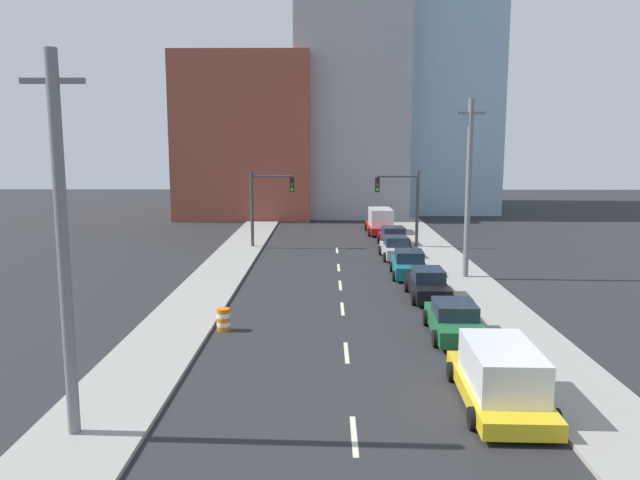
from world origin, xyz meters
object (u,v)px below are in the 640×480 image
(traffic_signal_left, at_px, (264,199))
(utility_pole_right_mid, at_px, (468,189))
(sedan_black, at_px, (428,285))
(box_truck_red, at_px, (380,222))
(traffic_signal_right, at_px, (405,199))
(sedan_silver, at_px, (396,248))
(box_truck_yellow, at_px, (500,377))
(sedan_maroon, at_px, (393,237))
(utility_pole_left_near, at_px, (63,247))
(sedan_green, at_px, (454,320))
(traffic_barrel, at_px, (223,320))
(sedan_teal, at_px, (409,265))

(traffic_signal_left, xyz_separation_m, utility_pole_right_mid, (12.85, -10.88, 1.58))
(sedan_black, xyz_separation_m, box_truck_red, (-0.45, 23.42, 0.35))
(traffic_signal_left, bearing_deg, traffic_signal_right, 0.00)
(sedan_silver, bearing_deg, utility_pole_right_mid, -65.15)
(box_truck_yellow, height_order, sedan_maroon, box_truck_yellow)
(traffic_signal_left, bearing_deg, sedan_black, -57.49)
(utility_pole_left_near, xyz_separation_m, sedan_green, (12.02, 9.16, -4.55))
(traffic_signal_right, bearing_deg, box_truck_yellow, -91.29)
(sedan_black, height_order, box_truck_red, box_truck_red)
(sedan_black, height_order, sedan_silver, sedan_black)
(traffic_signal_right, distance_m, sedan_black, 15.84)
(traffic_barrel, relative_size, sedan_green, 0.20)
(utility_pole_right_mid, bearing_deg, box_truck_yellow, -99.17)
(utility_pole_right_mid, relative_size, box_truck_yellow, 1.77)
(traffic_signal_left, xyz_separation_m, traffic_barrel, (0.36, -21.24, -3.25))
(traffic_signal_right, height_order, box_truck_yellow, traffic_signal_right)
(sedan_green, xyz_separation_m, sedan_silver, (-0.49, 17.65, 0.04))
(sedan_green, bearing_deg, sedan_maroon, 91.80)
(traffic_signal_left, distance_m, sedan_teal, 14.34)
(sedan_teal, height_order, sedan_silver, sedan_teal)
(traffic_signal_left, distance_m, traffic_signal_right, 10.61)
(traffic_signal_right, height_order, sedan_maroon, traffic_signal_right)
(traffic_signal_left, distance_m, sedan_green, 24.22)
(sedan_green, height_order, sedan_black, sedan_black)
(traffic_signal_left, distance_m, utility_pole_left_near, 31.12)
(traffic_barrel, bearing_deg, sedan_black, 30.88)
(traffic_signal_left, xyz_separation_m, sedan_green, (9.98, -21.86, -3.07))
(sedan_black, height_order, sedan_teal, sedan_teal)
(utility_pole_left_near, bearing_deg, utility_pole_right_mid, 53.52)
(sedan_black, bearing_deg, box_truck_yellow, -89.86)
(box_truck_red, bearing_deg, sedan_maroon, -87.20)
(utility_pole_left_near, distance_m, utility_pole_right_mid, 25.05)
(sedan_black, xyz_separation_m, sedan_maroon, (-0.00, 16.75, -0.02))
(utility_pole_left_near, relative_size, sedan_black, 2.25)
(utility_pole_left_near, xyz_separation_m, box_truck_red, (11.49, 38.91, -4.16))
(traffic_signal_right, height_order, traffic_barrel, traffic_signal_right)
(traffic_signal_right, xyz_separation_m, utility_pole_right_mid, (2.25, -10.88, 1.58))
(utility_pole_right_mid, relative_size, sedan_black, 2.29)
(utility_pole_right_mid, xyz_separation_m, sedan_teal, (-3.21, 0.70, -4.60))
(utility_pole_left_near, distance_m, sedan_green, 15.79)
(box_truck_yellow, bearing_deg, box_truck_red, 92.46)
(box_truck_yellow, relative_size, sedan_teal, 1.32)
(utility_pole_left_near, bearing_deg, traffic_signal_right, 67.82)
(box_truck_yellow, xyz_separation_m, sedan_maroon, (-0.06, 30.02, -0.23))
(traffic_signal_left, xyz_separation_m, sedan_maroon, (9.90, 1.22, -3.05))
(sedan_green, bearing_deg, traffic_barrel, 177.89)
(traffic_signal_left, height_order, sedan_teal, traffic_signal_left)
(box_truck_yellow, relative_size, box_truck_red, 0.97)
(traffic_signal_left, bearing_deg, traffic_barrel, -89.04)
(traffic_signal_right, distance_m, sedan_silver, 5.30)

